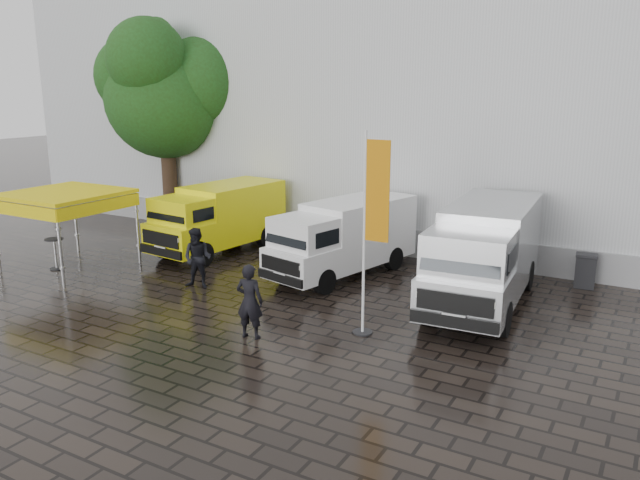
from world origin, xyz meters
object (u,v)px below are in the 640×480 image
at_px(van_silver, 484,257).
at_px(wheelie_bin, 585,270).
at_px(flagpole, 371,225).
at_px(cocktail_table, 55,254).
at_px(canopy_tent, 64,196).
at_px(van_yellow, 218,220).
at_px(van_white, 343,240).
at_px(person_front, 250,301).
at_px(person_tent, 198,258).

relative_size(van_silver, wheelie_bin, 6.18).
relative_size(van_silver, flagpole, 1.28).
bearing_deg(flagpole, cocktail_table, -179.60).
bearing_deg(canopy_tent, cocktail_table, -127.34).
bearing_deg(van_yellow, cocktail_table, -121.40).
bearing_deg(van_silver, cocktail_table, -168.75).
bearing_deg(van_white, flagpole, -41.67).
relative_size(van_yellow, van_white, 0.96).
bearing_deg(person_front, person_tent, -44.76).
relative_size(flagpole, wheelie_bin, 4.82).
bearing_deg(wheelie_bin, van_white, -165.23).
xyz_separation_m(van_yellow, van_silver, (10.02, -0.82, 0.16)).
xyz_separation_m(cocktail_table, wheelie_bin, (15.73, 6.78, -0.01)).
relative_size(person_front, person_tent, 1.01).
bearing_deg(van_silver, flagpole, -121.26).
bearing_deg(flagpole, person_front, -146.59).
bearing_deg(wheelie_bin, canopy_tent, -163.28).
distance_m(van_white, van_silver, 4.74).
bearing_deg(flagpole, van_yellow, 152.07).
distance_m(van_yellow, flagpole, 9.40).
height_order(van_white, person_tent, van_white).
distance_m(van_yellow, van_silver, 10.06).
xyz_separation_m(person_front, person_tent, (-3.68, 2.40, -0.01)).
bearing_deg(person_tent, canopy_tent, 169.96).
height_order(van_silver, cocktail_table, van_silver).
height_order(van_yellow, canopy_tent, canopy_tent).
relative_size(canopy_tent, flagpole, 0.67).
relative_size(van_silver, person_front, 3.42).
xyz_separation_m(van_yellow, van_white, (5.32, -0.28, -0.03)).
xyz_separation_m(van_white, cocktail_table, (-8.72, -4.14, -0.67)).
bearing_deg(person_front, canopy_tent, -23.60).
xyz_separation_m(canopy_tent, wheelie_bin, (15.47, 6.44, -1.93)).
xyz_separation_m(van_silver, canopy_tent, (-13.16, -3.26, 1.06)).
distance_m(canopy_tent, wheelie_bin, 16.86).
height_order(van_silver, canopy_tent, van_silver).
bearing_deg(wheelie_bin, person_front, -134.27).
xyz_separation_m(van_yellow, flagpole, (8.19, -4.34, 1.57)).
xyz_separation_m(van_yellow, person_front, (5.74, -5.96, -0.30)).
height_order(van_silver, flagpole, flagpole).
distance_m(van_silver, person_front, 6.71).
distance_m(van_yellow, canopy_tent, 5.29).
bearing_deg(van_yellow, van_silver, 1.47).
bearing_deg(canopy_tent, wheelie_bin, 22.60).
xyz_separation_m(canopy_tent, person_front, (8.88, -1.88, -1.52)).
xyz_separation_m(flagpole, person_front, (-2.45, -1.62, -1.87)).
distance_m(van_white, person_tent, 4.63).
relative_size(canopy_tent, cocktail_table, 3.17).
distance_m(van_white, person_front, 5.70).
bearing_deg(flagpole, van_white, 125.28).
xyz_separation_m(van_white, person_tent, (-3.27, -3.27, -0.27)).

